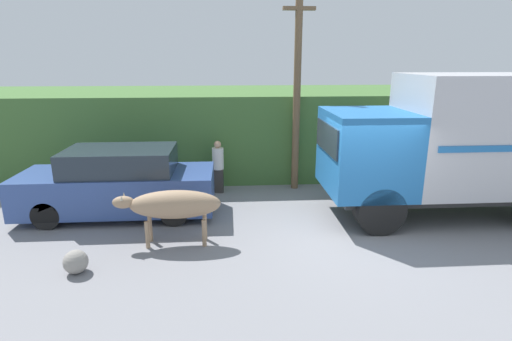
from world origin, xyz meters
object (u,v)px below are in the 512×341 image
Objects in this scene: pedestrian_on_hill at (218,165)px; cargo_truck at (464,142)px; parked_suv at (119,184)px; roadside_rock at (76,262)px; brown_cow at (173,205)px; utility_pole at (297,87)px.

cargo_truck is at bearing 166.96° from pedestrian_on_hill.
roadside_rock is (-0.10, -2.85, -0.60)m from parked_suv.
pedestrian_on_hill is at bearing 71.99° from brown_cow.
brown_cow is 5.27m from utility_pole.
utility_pole is at bearing 18.16° from parked_suv.
roadside_rock is (-1.67, -1.10, -0.66)m from brown_cow.
brown_cow is 1.44× the size of pedestrian_on_hill.
parked_suv is (-8.39, 0.61, -1.07)m from cargo_truck.
brown_cow is 2.10m from roadside_rock.
brown_cow is at bearing -51.56° from parked_suv.
brown_cow is 3.46m from pedestrian_on_hill.
pedestrian_on_hill is (0.86, 3.35, -0.03)m from brown_cow.
utility_pole reaches higher than parked_suv.
brown_cow is at bearing 82.87° from pedestrian_on_hill.
parked_suv is 2.91m from pedestrian_on_hill.
roadside_rock is at bearing -95.41° from parked_suv.
utility_pole is at bearing 45.22° from brown_cow.
parked_suv is at bearing -158.49° from utility_pole.
cargo_truck is 8.94m from roadside_rock.
cargo_truck is 4.06× the size of pedestrian_on_hill.
parked_suv is at bearing 87.94° from roadside_rock.
pedestrian_on_hill is at bearing 161.81° from cargo_truck.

